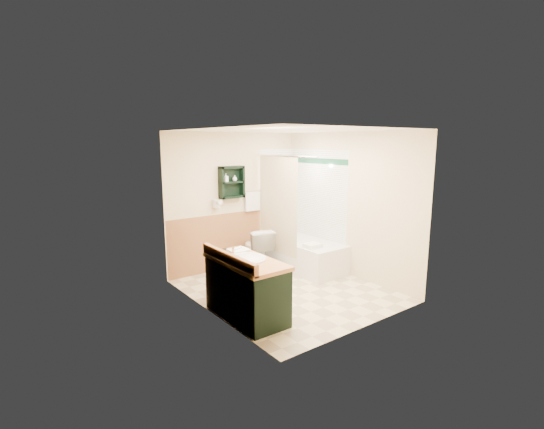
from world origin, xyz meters
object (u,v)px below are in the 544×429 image
(vanity, at_px, (246,288))
(toilet, at_px, (257,249))
(soap_bottle_a, at_px, (226,180))
(soap_bottle_b, at_px, (235,179))
(wall_shelf, at_px, (232,182))
(bathtub, at_px, (305,255))
(hair_dryer, at_px, (216,204))
(vanity_book, at_px, (216,245))

(vanity, xyz_separation_m, toilet, (1.22, 1.53, -0.02))
(soap_bottle_a, bearing_deg, soap_bottle_b, 0.00)
(wall_shelf, xyz_separation_m, soap_bottle_b, (0.06, -0.01, 0.05))
(bathtub, distance_m, toilet, 0.86)
(hair_dryer, relative_size, bathtub, 0.16)
(toilet, height_order, soap_bottle_a, soap_bottle_a)
(vanity_book, relative_size, soap_bottle_b, 2.36)
(wall_shelf, xyz_separation_m, soap_bottle_a, (-0.12, -0.01, 0.05))
(wall_shelf, distance_m, vanity, 2.32)
(toilet, bearing_deg, hair_dryer, -12.14)
(hair_dryer, xyz_separation_m, soap_bottle_a, (0.18, -0.03, 0.40))
(vanity, relative_size, soap_bottle_b, 12.10)
(wall_shelf, height_order, soap_bottle_b, wall_shelf)
(soap_bottle_b, bearing_deg, toilet, -45.19)
(wall_shelf, relative_size, toilet, 0.73)
(wall_shelf, relative_size, vanity, 0.45)
(wall_shelf, relative_size, bathtub, 0.37)
(vanity_book, distance_m, soap_bottle_a, 1.78)
(hair_dryer, distance_m, toilet, 1.08)
(wall_shelf, height_order, vanity, wall_shelf)
(bathtub, distance_m, soap_bottle_a, 1.92)
(toilet, xyz_separation_m, vanity_book, (-1.38, -1.07, 0.52))
(hair_dryer, relative_size, toilet, 0.32)
(toilet, height_order, vanity_book, vanity_book)
(vanity, bearing_deg, soap_bottle_a, 66.62)
(bathtub, bearing_deg, soap_bottle_b, 142.01)
(vanity_book, bearing_deg, soap_bottle_a, 64.86)
(vanity, xyz_separation_m, bathtub, (1.92, 1.04, -0.13))
(bathtub, bearing_deg, vanity_book, -164.49)
(vanity, height_order, soap_bottle_a, soap_bottle_a)
(hair_dryer, bearing_deg, wall_shelf, -4.76)
(wall_shelf, xyz_separation_m, vanity_book, (-1.06, -1.34, -0.66))
(hair_dryer, relative_size, soap_bottle_a, 1.71)
(wall_shelf, xyz_separation_m, bathtub, (1.03, -0.76, -1.30))
(wall_shelf, xyz_separation_m, hair_dryer, (-0.30, 0.02, -0.35))
(vanity, distance_m, soap_bottle_a, 2.30)
(hair_dryer, height_order, soap_bottle_b, soap_bottle_b)
(soap_bottle_a, bearing_deg, hair_dryer, 170.61)
(toilet, bearing_deg, soap_bottle_b, -31.69)
(toilet, bearing_deg, vanity, 64.87)
(soap_bottle_a, distance_m, soap_bottle_b, 0.18)
(soap_bottle_a, bearing_deg, vanity_book, -125.20)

